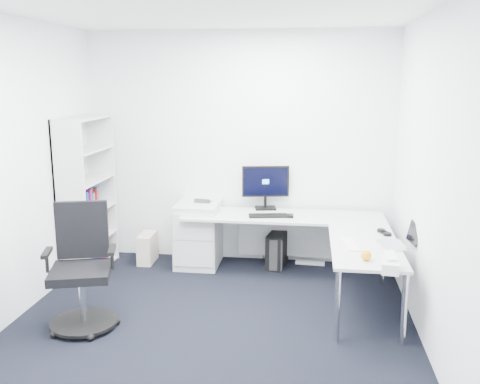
# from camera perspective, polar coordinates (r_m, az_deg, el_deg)

# --- Properties ---
(ground) EXTENTS (4.20, 4.20, 0.00)m
(ground) POSITION_cam_1_polar(r_m,az_deg,el_deg) (4.70, -3.61, -15.30)
(ground) COLOR black
(ceiling) EXTENTS (4.20, 4.20, 0.00)m
(ceiling) POSITION_cam_1_polar(r_m,az_deg,el_deg) (4.21, -4.13, 19.41)
(ceiling) COLOR white
(wall_back) EXTENTS (3.60, 0.02, 2.70)m
(wall_back) POSITION_cam_1_polar(r_m,az_deg,el_deg) (6.30, -0.10, 4.70)
(wall_back) COLOR white
(wall_back) RESTS_ON ground
(wall_front) EXTENTS (3.60, 0.02, 2.70)m
(wall_front) POSITION_cam_1_polar(r_m,az_deg,el_deg) (2.31, -14.24, -8.94)
(wall_front) COLOR white
(wall_front) RESTS_ON ground
(wall_right) EXTENTS (0.02, 4.20, 2.70)m
(wall_right) POSITION_cam_1_polar(r_m,az_deg,el_deg) (4.28, 20.48, 0.39)
(wall_right) COLOR white
(wall_right) RESTS_ON ground
(l_desk) EXTENTS (2.24, 1.25, 0.65)m
(l_desk) POSITION_cam_1_polar(r_m,az_deg,el_deg) (5.80, 4.40, -6.39)
(l_desk) COLOR #B5B7B8
(l_desk) RESTS_ON ground
(drawer_pedestal) EXTENTS (0.49, 0.60, 0.74)m
(drawer_pedestal) POSITION_cam_1_polar(r_m,az_deg,el_deg) (6.30, -4.43, -4.45)
(drawer_pedestal) COLOR #B5B7B8
(drawer_pedestal) RESTS_ON ground
(bookshelf) EXTENTS (0.34, 0.88, 1.75)m
(bookshelf) POSITION_cam_1_polar(r_m,az_deg,el_deg) (6.20, -16.00, -0.36)
(bookshelf) COLOR silver
(bookshelf) RESTS_ON ground
(task_chair) EXTENTS (0.76, 0.76, 1.09)m
(task_chair) POSITION_cam_1_polar(r_m,az_deg,el_deg) (4.86, -16.66, -7.86)
(task_chair) COLOR black
(task_chair) RESTS_ON ground
(black_pc_tower) EXTENTS (0.25, 0.44, 0.40)m
(black_pc_tower) POSITION_cam_1_polar(r_m,az_deg,el_deg) (6.27, 3.96, -6.16)
(black_pc_tower) COLOR black
(black_pc_tower) RESTS_ON ground
(beige_pc_tower) EXTENTS (0.17, 0.37, 0.35)m
(beige_pc_tower) POSITION_cam_1_polar(r_m,az_deg,el_deg) (6.50, -9.85, -5.91)
(beige_pc_tower) COLOR beige
(beige_pc_tower) RESTS_ON ground
(power_strip) EXTENTS (0.34, 0.08, 0.04)m
(power_strip) POSITION_cam_1_polar(r_m,az_deg,el_deg) (6.42, 7.48, -7.49)
(power_strip) COLOR silver
(power_strip) RESTS_ON ground
(monitor) EXTENTS (0.57, 0.27, 0.52)m
(monitor) POSITION_cam_1_polar(r_m,az_deg,el_deg) (6.22, 2.74, 0.53)
(monitor) COLOR black
(monitor) RESTS_ON l_desk
(black_keyboard) EXTENTS (0.45, 0.22, 0.02)m
(black_keyboard) POSITION_cam_1_polar(r_m,az_deg,el_deg) (5.93, 3.05, -2.54)
(black_keyboard) COLOR black
(black_keyboard) RESTS_ON l_desk
(mouse) EXTENTS (0.06, 0.10, 0.03)m
(mouse) POSITION_cam_1_polar(r_m,az_deg,el_deg) (5.92, 5.42, -2.55)
(mouse) COLOR black
(mouse) RESTS_ON l_desk
(desk_phone) EXTENTS (0.20, 0.20, 0.13)m
(desk_phone) POSITION_cam_1_polar(r_m,az_deg,el_deg) (6.25, -3.94, -1.29)
(desk_phone) COLOR #2A2A2C
(desk_phone) RESTS_ON l_desk
(laptop) EXTENTS (0.37, 0.36, 0.23)m
(laptop) POSITION_cam_1_polar(r_m,az_deg,el_deg) (5.07, 15.99, -4.31)
(laptop) COLOR silver
(laptop) RESTS_ON l_desk
(white_keyboard) EXTENTS (0.18, 0.42, 0.01)m
(white_keyboard) POSITION_cam_1_polar(r_m,az_deg,el_deg) (5.05, 11.71, -5.46)
(white_keyboard) COLOR silver
(white_keyboard) RESTS_ON l_desk
(headphones) EXTENTS (0.18, 0.22, 0.05)m
(headphones) POSITION_cam_1_polar(r_m,az_deg,el_deg) (5.47, 15.14, -4.06)
(headphones) COLOR black
(headphones) RESTS_ON l_desk
(orange_fruit) EXTENTS (0.09, 0.09, 0.09)m
(orange_fruit) POSITION_cam_1_polar(r_m,az_deg,el_deg) (4.65, 13.32, -6.60)
(orange_fruit) COLOR orange
(orange_fruit) RESTS_ON l_desk
(tissue_box) EXTENTS (0.16, 0.27, 0.09)m
(tissue_box) POSITION_cam_1_polar(r_m,az_deg,el_deg) (4.46, 15.71, -7.54)
(tissue_box) COLOR silver
(tissue_box) RESTS_ON l_desk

